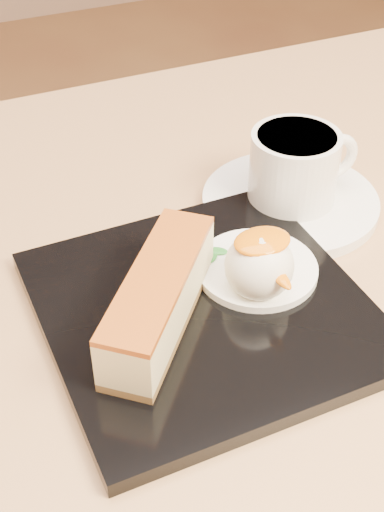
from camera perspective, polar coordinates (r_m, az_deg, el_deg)
name	(u,v)px	position (r m, az deg, el deg)	size (l,w,h in m)	color
table	(248,445)	(0.63, 4.53, -14.85)	(0.80, 0.80, 0.72)	black
dessert_plate	(203,309)	(0.51, 0.92, -4.29)	(0.22, 0.22, 0.01)	black
cheesecake	(159,298)	(0.47, -2.65, -3.39)	(0.12, 0.13, 0.04)	brown
cream_smear	(257,269)	(0.53, 5.19, -1.01)	(0.09, 0.09, 0.01)	white
ice_cream_scoop	(259,266)	(0.50, 5.40, -0.80)	(0.05, 0.05, 0.05)	white
mango_sauce	(262,241)	(0.49, 5.63, 1.18)	(0.04, 0.03, 0.01)	orange
mint_sprig	(207,255)	(0.53, 1.18, 0.07)	(0.03, 0.02, 0.00)	#2C892D
saucer	(290,202)	(0.62, 7.85, 4.32)	(0.15, 0.15, 0.01)	white
coffee_cup	(296,165)	(0.60, 8.31, 7.18)	(0.10, 0.07, 0.06)	white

